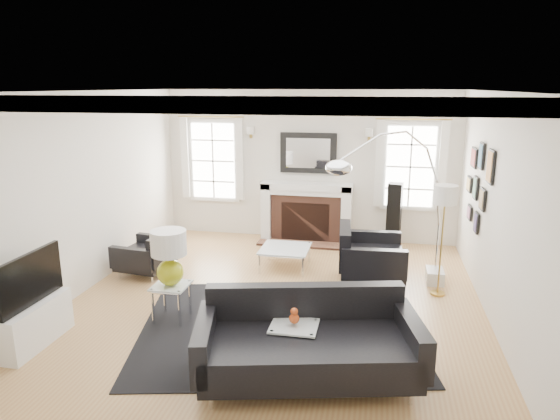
% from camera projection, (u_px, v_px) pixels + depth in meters
% --- Properties ---
extents(floor, '(6.00, 6.00, 0.00)m').
position_uv_depth(floor, '(276.00, 301.00, 6.84)').
color(floor, '#AC7948').
rests_on(floor, ground).
extents(back_wall, '(5.50, 0.04, 2.80)m').
position_uv_depth(back_wall, '(308.00, 166.00, 9.35)').
color(back_wall, silver).
rests_on(back_wall, floor).
extents(front_wall, '(5.50, 0.04, 2.80)m').
position_uv_depth(front_wall, '(191.00, 292.00, 3.64)').
color(front_wall, silver).
rests_on(front_wall, floor).
extents(left_wall, '(0.04, 6.00, 2.80)m').
position_uv_depth(left_wall, '(85.00, 193.00, 7.03)').
color(left_wall, silver).
rests_on(left_wall, floor).
extents(right_wall, '(0.04, 6.00, 2.80)m').
position_uv_depth(right_wall, '(500.00, 212.00, 5.97)').
color(right_wall, silver).
rests_on(right_wall, floor).
extents(ceiling, '(5.50, 6.00, 0.02)m').
position_uv_depth(ceiling, '(275.00, 91.00, 6.16)').
color(ceiling, white).
rests_on(ceiling, back_wall).
extents(crown_molding, '(5.50, 6.00, 0.12)m').
position_uv_depth(crown_molding, '(275.00, 96.00, 6.17)').
color(crown_molding, white).
rests_on(crown_molding, back_wall).
extents(fireplace, '(1.70, 0.69, 1.11)m').
position_uv_depth(fireplace, '(306.00, 213.00, 9.36)').
color(fireplace, white).
rests_on(fireplace, floor).
extents(mantel_mirror, '(1.05, 0.07, 0.75)m').
position_uv_depth(mantel_mirror, '(308.00, 153.00, 9.25)').
color(mantel_mirror, black).
rests_on(mantel_mirror, back_wall).
extents(window_left, '(1.24, 0.15, 1.62)m').
position_uv_depth(window_left, '(213.00, 160.00, 9.64)').
color(window_left, white).
rests_on(window_left, back_wall).
extents(window_right, '(1.24, 0.15, 1.62)m').
position_uv_depth(window_right, '(410.00, 166.00, 8.93)').
color(window_right, white).
rests_on(window_right, back_wall).
extents(gallery_wall, '(0.04, 1.73, 1.29)m').
position_uv_depth(gallery_wall, '(478.00, 181.00, 7.17)').
color(gallery_wall, black).
rests_on(gallery_wall, right_wall).
extents(tv_unit, '(0.35, 1.00, 1.09)m').
position_uv_depth(tv_unit, '(32.00, 318.00, 5.61)').
color(tv_unit, white).
rests_on(tv_unit, floor).
extents(area_rug, '(3.75, 3.34, 0.01)m').
position_uv_depth(area_rug, '(277.00, 326.00, 6.10)').
color(area_rug, black).
rests_on(area_rug, floor).
extents(sofa, '(2.34, 1.46, 0.71)m').
position_uv_depth(sofa, '(308.00, 343.00, 4.95)').
color(sofa, black).
rests_on(sofa, floor).
extents(armchair_left, '(0.83, 0.90, 0.55)m').
position_uv_depth(armchair_left, '(148.00, 255.00, 7.73)').
color(armchair_left, black).
rests_on(armchair_left, floor).
extents(armchair_right, '(1.01, 1.11, 0.70)m').
position_uv_depth(armchair_right, '(367.00, 257.00, 7.39)').
color(armchair_right, black).
rests_on(armchair_right, floor).
extents(coffee_table, '(0.77, 0.77, 0.34)m').
position_uv_depth(coffee_table, '(285.00, 250.00, 8.00)').
color(coffee_table, silver).
rests_on(coffee_table, floor).
extents(side_table_left, '(0.43, 0.43, 0.47)m').
position_uv_depth(side_table_left, '(171.00, 292.00, 6.19)').
color(side_table_left, silver).
rests_on(side_table_left, floor).
extents(nesting_table, '(0.48, 0.40, 0.52)m').
position_uv_depth(nesting_table, '(294.00, 335.00, 5.04)').
color(nesting_table, silver).
rests_on(nesting_table, floor).
extents(gourd_lamp, '(0.44, 0.44, 0.70)m').
position_uv_depth(gourd_lamp, '(169.00, 254.00, 6.07)').
color(gourd_lamp, '#B4BB17').
rests_on(gourd_lamp, side_table_left).
extents(orange_vase, '(0.11, 0.11, 0.17)m').
position_uv_depth(orange_vase, '(294.00, 317.00, 4.99)').
color(orange_vase, '#B94317').
rests_on(orange_vase, nesting_table).
extents(arc_floor_lamp, '(1.68, 1.55, 2.37)m').
position_uv_depth(arc_floor_lamp, '(392.00, 206.00, 6.74)').
color(arc_floor_lamp, white).
rests_on(arc_floor_lamp, floor).
extents(stick_floor_lamp, '(0.32, 0.32, 1.57)m').
position_uv_depth(stick_floor_lamp, '(445.00, 200.00, 6.71)').
color(stick_floor_lamp, '#AE8D3C').
rests_on(stick_floor_lamp, floor).
extents(speaker_tower, '(0.28, 0.28, 1.20)m').
position_uv_depth(speaker_tower, '(394.00, 216.00, 8.90)').
color(speaker_tower, black).
rests_on(speaker_tower, floor).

